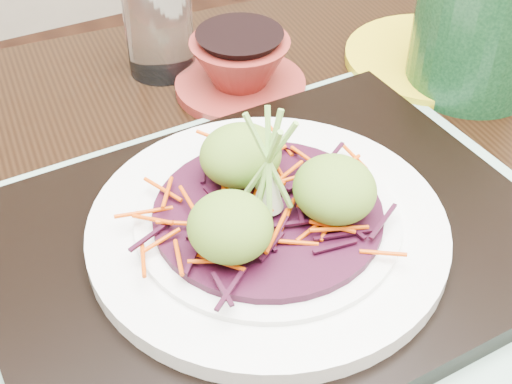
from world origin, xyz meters
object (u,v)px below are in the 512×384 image
terracotta_bowl_set (240,68)px  green_jar (482,19)px  serving_tray (267,244)px  white_plate (268,227)px  yellow_plate (431,58)px  dining_table (256,313)px  water_glass (159,27)px

terracotta_bowl_set → green_jar: bearing=-25.5°
serving_tray → green_jar: bearing=20.4°
white_plate → yellow_plate: 0.37m
dining_table → green_jar: bearing=22.6°
white_plate → green_jar: 0.35m
yellow_plate → serving_tray: bearing=-149.6°
dining_table → serving_tray: size_ratio=2.94×
serving_tray → terracotta_bowl_set: size_ratio=2.97×
terracotta_bowl_set → yellow_plate: size_ratio=0.75×
serving_tray → water_glass: water_glass is taller
water_glass → dining_table: bearing=-96.4°
dining_table → green_jar: (0.32, 0.10, 0.18)m
white_plate → terracotta_bowl_set: (0.09, 0.24, -0.01)m
white_plate → terracotta_bowl_set: terracotta_bowl_set is taller
terracotta_bowl_set → yellow_plate: (0.22, -0.05, -0.02)m
serving_tray → white_plate: size_ratio=1.54×
water_glass → yellow_plate: bearing=-25.2°
water_glass → terracotta_bowl_set: bearing=-53.6°
green_jar → water_glass: bearing=146.7°
terracotta_bowl_set → green_jar: (0.23, -0.11, 0.05)m
serving_tray → yellow_plate: size_ratio=2.24×
serving_tray → yellow_plate: serving_tray is taller
water_glass → terracotta_bowl_set: (0.06, -0.08, -0.03)m
white_plate → water_glass: size_ratio=2.69×
white_plate → water_glass: (0.04, 0.32, 0.02)m
water_glass → terracotta_bowl_set: size_ratio=0.72×
yellow_plate → dining_table: bearing=-153.0°
water_glass → green_jar: (0.29, -0.19, 0.03)m
white_plate → terracotta_bowl_set: 0.25m
serving_tray → yellow_plate: 0.37m
terracotta_bowl_set → dining_table: bearing=-113.5°
terracotta_bowl_set → serving_tray: bearing=-111.8°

